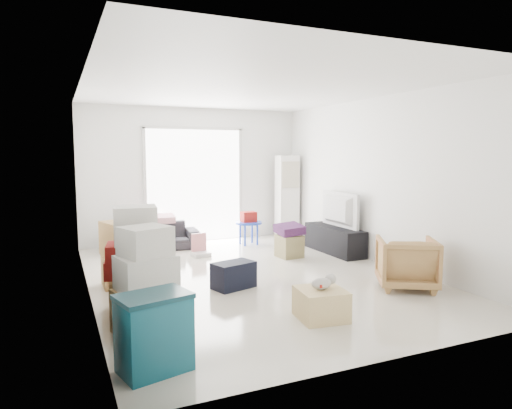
{
  "coord_description": "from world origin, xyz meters",
  "views": [
    {
      "loc": [
        -2.58,
        -6.0,
        1.78
      ],
      "look_at": [
        0.14,
        0.2,
        1.03
      ],
      "focal_mm": 32.0,
      "sensor_mm": 36.0,
      "label": 1
    }
  ],
  "objects": [
    {
      "name": "room_shell",
      "position": [
        0.0,
        0.0,
        1.35
      ],
      "size": [
        4.98,
        6.48,
        3.18
      ],
      "color": "beige",
      "rests_on": "ground"
    },
    {
      "name": "sliding_door",
      "position": [
        0.0,
        2.98,
        1.24
      ],
      "size": [
        2.1,
        0.04,
        2.33
      ],
      "color": "white",
      "rests_on": "room_shell"
    },
    {
      "name": "ac_tower",
      "position": [
        1.95,
        2.65,
        0.88
      ],
      "size": [
        0.45,
        0.3,
        1.75
      ],
      "primitive_type": "cube",
      "color": "white",
      "rests_on": "room_shell"
    },
    {
      "name": "tv_console",
      "position": [
        2.0,
        0.89,
        0.24
      ],
      "size": [
        0.42,
        1.41,
        0.47
      ],
      "primitive_type": "cube",
      "color": "black",
      "rests_on": "room_shell"
    },
    {
      "name": "television",
      "position": [
        2.0,
        0.89,
        0.54
      ],
      "size": [
        0.63,
        1.08,
        0.14
      ],
      "primitive_type": "imported",
      "rotation": [
        0.0,
        0.0,
        1.57
      ],
      "color": "black",
      "rests_on": "tv_console"
    },
    {
      "name": "sofa",
      "position": [
        -0.97,
        2.5,
        0.33
      ],
      "size": [
        1.73,
        0.67,
        0.66
      ],
      "primitive_type": "imported",
      "rotation": [
        0.0,
        0.0,
        -0.11
      ],
      "color": "#28272D",
      "rests_on": "room_shell"
    },
    {
      "name": "pillow_left",
      "position": [
        -1.17,
        2.46,
        0.72
      ],
      "size": [
        0.41,
        0.33,
        0.13
      ],
      "primitive_type": "cube",
      "rotation": [
        0.0,
        0.0,
        -0.0
      ],
      "color": "#D69CA4",
      "rests_on": "sofa"
    },
    {
      "name": "pillow_right",
      "position": [
        -0.74,
        2.45,
        0.72
      ],
      "size": [
        0.35,
        0.28,
        0.12
      ],
      "primitive_type": "cube",
      "rotation": [
        0.0,
        0.0,
        -0.01
      ],
      "color": "#D69CA4",
      "rests_on": "sofa"
    },
    {
      "name": "armchair",
      "position": [
        1.64,
        -1.37,
        0.38
      ],
      "size": [
        0.98,
        0.96,
        0.75
      ],
      "primitive_type": "imported",
      "rotation": [
        0.0,
        0.0,
        2.6
      ],
      "color": "#9F8346",
      "rests_on": "room_shell"
    },
    {
      "name": "storage_bins",
      "position": [
        -1.9,
        -2.38,
        0.33
      ],
      "size": [
        0.65,
        0.52,
        0.65
      ],
      "rotation": [
        0.0,
        0.0,
        0.25
      ],
      "color": "#125467",
      "rests_on": "room_shell"
    },
    {
      "name": "box_stack_a",
      "position": [
        -1.8,
        -1.51,
        0.48
      ],
      "size": [
        0.7,
        0.63,
        1.07
      ],
      "rotation": [
        0.0,
        0.0,
        0.22
      ],
      "color": "#A77E4B",
      "rests_on": "room_shell"
    },
    {
      "name": "box_stack_b",
      "position": [
        -1.8,
        -0.91,
        0.53
      ],
      "size": [
        0.73,
        0.66,
        1.21
      ],
      "rotation": [
        0.0,
        0.0,
        -0.2
      ],
      "color": "#A77E4B",
      "rests_on": "room_shell"
    },
    {
      "name": "box_stack_c",
      "position": [
        -1.77,
        0.29,
        0.43
      ],
      "size": [
        0.63,
        0.63,
        0.88
      ],
      "rotation": [
        0.0,
        0.0,
        0.09
      ],
      "color": "#A77E4B",
      "rests_on": "room_shell"
    },
    {
      "name": "loose_box",
      "position": [
        -1.55,
        0.19,
        0.19
      ],
      "size": [
        0.6,
        0.6,
        0.39
      ],
      "primitive_type": "cube",
      "rotation": [
        0.0,
        0.0,
        0.39
      ],
      "color": "#A77E4B",
      "rests_on": "room_shell"
    },
    {
      "name": "duffel_bag",
      "position": [
        -0.47,
        -0.45,
        0.17
      ],
      "size": [
        0.62,
        0.47,
        0.35
      ],
      "primitive_type": "cube",
      "rotation": [
        0.0,
        0.0,
        0.29
      ],
      "color": "black",
      "rests_on": "room_shell"
    },
    {
      "name": "ottoman",
      "position": [
        1.08,
        0.88,
        0.19
      ],
      "size": [
        0.41,
        0.41,
        0.38
      ],
      "primitive_type": "cube",
      "rotation": [
        0.0,
        0.0,
        0.08
      ],
      "color": "#8B7950",
      "rests_on": "room_shell"
    },
    {
      "name": "blanket",
      "position": [
        1.08,
        0.88,
        0.45
      ],
      "size": [
        0.43,
        0.43,
        0.14
      ],
      "primitive_type": "cube",
      "rotation": [
        0.0,
        0.0,
        0.01
      ],
      "color": "#4A2255",
      "rests_on": "ottoman"
    },
    {
      "name": "kids_table",
      "position": [
        0.86,
        2.19,
        0.47
      ],
      "size": [
        0.53,
        0.53,
        0.65
      ],
      "rotation": [
        0.0,
        0.0,
        -0.33
      ],
      "color": "#1B3BC3",
      "rests_on": "room_shell"
    },
    {
      "name": "toy_walker",
      "position": [
        -0.32,
        1.59,
        0.11
      ],
      "size": [
        0.32,
        0.29,
        0.39
      ],
      "rotation": [
        0.0,
        0.0,
        0.13
      ],
      "color": "silver",
      "rests_on": "room_shell"
    },
    {
      "name": "wood_crate",
      "position": [
        -0.01,
        -1.9,
        0.16
      ],
      "size": [
        0.55,
        0.55,
        0.33
      ],
      "primitive_type": "cube",
      "rotation": [
        0.0,
        0.0,
        -0.13
      ],
      "color": "#E4CC83",
      "rests_on": "room_shell"
    },
    {
      "name": "plush_bunny",
      "position": [
        0.03,
        -1.89,
        0.4
      ],
      "size": [
        0.31,
        0.17,
        0.16
      ],
      "rotation": [
        0.0,
        0.0,
        0.31
      ],
      "color": "#B2ADA8",
      "rests_on": "wood_crate"
    }
  ]
}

